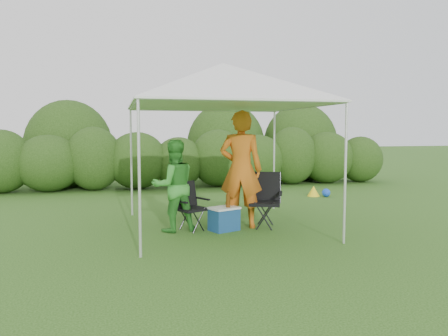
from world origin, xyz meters
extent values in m
plane|color=#396720|center=(0.00, 0.00, 0.00)|extent=(70.00, 70.00, 0.00)
ellipsoid|color=#2C4C17|center=(-4.80, 6.00, 0.86)|extent=(1.65, 1.40, 1.73)
cylinder|color=#382616|center=(-4.80, 6.00, 0.15)|extent=(0.12, 0.12, 0.30)
ellipsoid|color=#2C4C17|center=(-3.60, 6.00, 0.79)|extent=(1.80, 1.53, 1.57)
cylinder|color=#382616|center=(-3.60, 6.00, 0.15)|extent=(0.12, 0.12, 0.30)
ellipsoid|color=#2C4C17|center=(-2.40, 6.00, 0.90)|extent=(1.58, 1.34, 1.80)
cylinder|color=#382616|center=(-2.40, 6.00, 0.15)|extent=(0.12, 0.12, 0.30)
ellipsoid|color=#2C4C17|center=(-1.20, 6.00, 0.82)|extent=(1.72, 1.47, 1.65)
cylinder|color=#382616|center=(-1.20, 6.00, 0.15)|extent=(0.12, 0.12, 0.30)
ellipsoid|color=#2C4C17|center=(0.00, 6.00, 0.75)|extent=(1.50, 1.28, 1.50)
cylinder|color=#382616|center=(0.00, 6.00, 0.15)|extent=(0.12, 0.12, 0.30)
ellipsoid|color=#2C4C17|center=(1.20, 6.00, 0.86)|extent=(1.65, 1.40, 1.73)
cylinder|color=#382616|center=(1.20, 6.00, 0.15)|extent=(0.12, 0.12, 0.30)
ellipsoid|color=#2C4C17|center=(2.40, 6.00, 0.79)|extent=(1.80, 1.53, 1.57)
cylinder|color=#382616|center=(2.40, 6.00, 0.15)|extent=(0.12, 0.12, 0.30)
ellipsoid|color=#2C4C17|center=(3.60, 6.00, 0.90)|extent=(1.57, 1.34, 1.80)
cylinder|color=#382616|center=(3.60, 6.00, 0.15)|extent=(0.12, 0.12, 0.30)
ellipsoid|color=#2C4C17|center=(4.80, 6.00, 0.82)|extent=(1.72, 1.47, 1.65)
cylinder|color=#382616|center=(4.80, 6.00, 0.15)|extent=(0.12, 0.12, 0.30)
ellipsoid|color=#2C4C17|center=(6.00, 6.00, 0.75)|extent=(1.50, 1.28, 1.50)
cylinder|color=#382616|center=(6.00, 6.00, 0.15)|extent=(0.12, 0.12, 0.30)
cylinder|color=silver|center=(-1.50, -1.00, 1.05)|extent=(0.04, 0.04, 2.10)
cylinder|color=silver|center=(1.50, -1.00, 1.05)|extent=(0.04, 0.04, 2.10)
cylinder|color=silver|center=(-1.50, 2.00, 1.05)|extent=(0.04, 0.04, 2.10)
cylinder|color=silver|center=(1.50, 2.00, 1.05)|extent=(0.04, 0.04, 2.10)
cube|color=white|center=(0.00, 0.50, 2.12)|extent=(3.10, 3.10, 0.03)
pyramid|color=white|center=(0.00, 0.50, 2.48)|extent=(3.10, 3.10, 0.70)
cube|color=black|center=(0.71, 0.33, 0.42)|extent=(0.67, 0.64, 0.05)
cube|color=black|center=(0.80, 0.53, 0.70)|extent=(0.54, 0.33, 0.50)
cube|color=black|center=(0.46, 0.43, 0.60)|extent=(0.21, 0.43, 0.03)
cube|color=black|center=(0.96, 0.23, 0.60)|extent=(0.21, 0.43, 0.03)
cylinder|color=black|center=(0.42, 0.21, 0.21)|extent=(0.02, 0.02, 0.42)
cylinder|color=black|center=(0.83, 0.04, 0.21)|extent=(0.02, 0.02, 0.42)
cylinder|color=black|center=(0.59, 0.62, 0.21)|extent=(0.02, 0.02, 0.42)
cylinder|color=black|center=(1.00, 0.45, 0.21)|extent=(0.02, 0.02, 0.42)
cube|color=black|center=(-0.57, 0.41, 0.36)|extent=(0.59, 0.57, 0.04)
cube|color=black|center=(-0.65, 0.58, 0.60)|extent=(0.46, 0.31, 0.43)
cube|color=black|center=(-0.78, 0.30, 0.52)|extent=(0.21, 0.36, 0.03)
cube|color=black|center=(-0.36, 0.51, 0.52)|extent=(0.21, 0.36, 0.03)
cylinder|color=black|center=(-0.65, 0.15, 0.18)|extent=(0.02, 0.02, 0.36)
cylinder|color=black|center=(-0.31, 0.33, 0.18)|extent=(0.02, 0.02, 0.36)
cylinder|color=black|center=(-0.82, 0.49, 0.18)|extent=(0.02, 0.02, 0.36)
cylinder|color=black|center=(-0.48, 0.66, 0.18)|extent=(0.02, 0.02, 0.36)
imported|color=#CC6217|center=(0.31, 0.46, 1.02)|extent=(0.87, 0.73, 2.03)
imported|color=green|center=(-0.86, 0.42, 0.77)|extent=(0.83, 0.70, 1.54)
cube|color=navy|center=(-0.04, 0.26, 0.18)|extent=(0.54, 0.47, 0.37)
cube|color=silver|center=(-0.04, 0.26, 0.38)|extent=(0.57, 0.50, 0.03)
cylinder|color=#592D0C|center=(0.02, 0.22, 0.54)|extent=(0.07, 0.07, 0.27)
cone|color=yellow|center=(3.13, 3.46, 0.13)|extent=(0.32, 0.32, 0.26)
sphere|color=blue|center=(3.40, 3.28, 0.11)|extent=(0.21, 0.21, 0.21)
camera|label=1|loc=(-1.79, -6.80, 1.69)|focal=35.00mm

